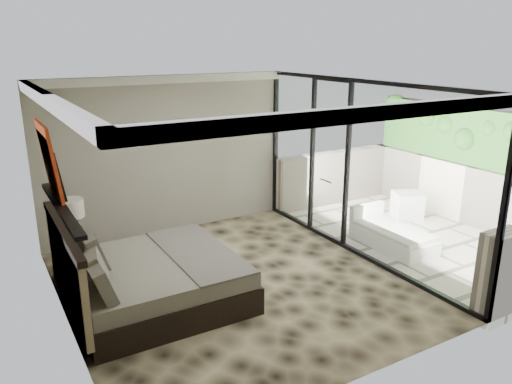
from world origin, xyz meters
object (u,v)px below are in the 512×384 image
bed (148,279)px  nightstand (73,260)px  ottoman (407,205)px  lounger (391,236)px  table_lamp (71,216)px

bed → nightstand: bed is taller
bed → ottoman: 5.55m
bed → nightstand: size_ratio=4.16×
lounger → ottoman: bearing=34.3°
bed → table_lamp: 1.55m
table_lamp → nightstand: bearing=120.5°
bed → table_lamp: bed is taller
bed → ottoman: size_ratio=4.30×
bed → lounger: bed is taller
bed → lounger: (4.21, -0.16, -0.18)m
table_lamp → ottoman: 6.23m
nightstand → lounger: size_ratio=0.36×
nightstand → table_lamp: 0.70m
table_lamp → ottoman: bearing=-5.0°
nightstand → ottoman: 6.23m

